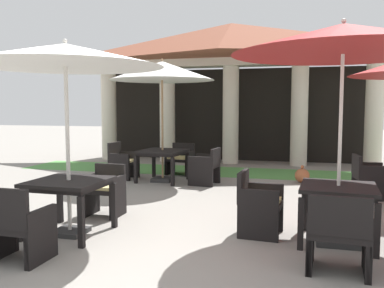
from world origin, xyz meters
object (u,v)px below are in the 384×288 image
object	(u,v)px
patio_umbrella_mid_left	(162,72)
patio_chair_far_back_west	(258,205)
patio_chair_mid_left_west	(123,162)
terracotta_urn	(302,175)
patio_table_near_foreground	(69,187)
patio_chair_far_back_south	(339,235)
patio_chair_near_foreground_south	(18,227)
patio_umbrella_far_back	(343,41)
patio_chair_mid_right_west	(369,178)
patio_chair_mid_left_east	(206,167)
patio_umbrella_near_foreground	(65,56)
patio_table_mid_left	(163,154)
patio_table_far_back	(338,193)
patio_chair_near_foreground_north	(105,191)
patio_chair_mid_left_north	(180,160)

from	to	relation	value
patio_umbrella_mid_left	patio_chair_far_back_west	bearing A→B (deg)	-53.92
patio_chair_mid_left_west	terracotta_urn	distance (m)	4.32
patio_table_near_foreground	patio_chair_far_back_south	world-z (taller)	patio_chair_far_back_south
patio_chair_near_foreground_south	terracotta_urn	size ratio (longest dim) A/B	2.14
patio_umbrella_far_back	terracotta_urn	size ratio (longest dim) A/B	6.90
patio_chair_mid_right_west	patio_chair_far_back_west	distance (m)	3.36
patio_chair_mid_left_west	patio_chair_far_back_south	world-z (taller)	patio_chair_mid_left_west
patio_chair_near_foreground_south	patio_chair_mid_right_west	distance (m)	6.26
patio_chair_mid_left_east	patio_umbrella_far_back	world-z (taller)	patio_umbrella_far_back
patio_umbrella_mid_left	terracotta_urn	size ratio (longest dim) A/B	6.98
patio_umbrella_mid_left	patio_chair_far_back_south	distance (m)	6.18
patio_chair_far_back_west	patio_chair_near_foreground_south	bearing A→B (deg)	-52.06
patio_table_near_foreground	patio_chair_far_back_south	size ratio (longest dim) A/B	1.15
patio_chair_mid_left_east	patio_chair_mid_left_west	distance (m)	2.17
patio_chair_mid_left_west	patio_umbrella_near_foreground	bearing A→B (deg)	21.47
patio_table_mid_left	patio_chair_near_foreground_south	bearing A→B (deg)	-89.74
patio_table_near_foreground	patio_umbrella_near_foreground	xyz separation A→B (m)	(-0.00, 0.00, 1.76)
patio_umbrella_near_foreground	patio_chair_far_back_south	world-z (taller)	patio_umbrella_near_foreground
patio_chair_mid_left_west	patio_chair_mid_right_west	bearing A→B (deg)	87.99
patio_table_far_back	patio_chair_far_back_west	distance (m)	1.05
patio_umbrella_near_foreground	patio_chair_mid_left_west	bearing A→B (deg)	104.76
patio_table_near_foreground	patio_umbrella_mid_left	size ratio (longest dim) A/B	0.34
patio_chair_mid_left_east	patio_chair_near_foreground_north	bearing A→B (deg)	168.03
patio_umbrella_mid_left	patio_chair_mid_right_west	distance (m)	4.97
patio_umbrella_near_foreground	patio_table_mid_left	bearing A→B (deg)	90.61
patio_table_near_foreground	patio_chair_mid_left_north	distance (m)	5.23
patio_umbrella_near_foreground	patio_chair_mid_left_north	xyz separation A→B (m)	(0.08, 5.22, -2.03)
patio_umbrella_far_back	terracotta_urn	xyz separation A→B (m)	(-0.38, 4.25, -2.40)
patio_chair_mid_left_north	patio_chair_mid_right_west	size ratio (longest dim) A/B	0.96
patio_table_near_foreground	terracotta_urn	distance (m)	5.75
patio_chair_mid_left_north	patio_chair_mid_left_west	xyz separation A→B (m)	(-1.21, -0.95, 0.01)
patio_umbrella_far_back	patio_chair_far_back_west	bearing A→B (deg)	175.25
patio_chair_near_foreground_north	patio_chair_mid_left_north	world-z (taller)	patio_chair_near_foreground_north
patio_chair_near_foreground_south	patio_chair_far_back_west	size ratio (longest dim) A/B	1.00
patio_chair_mid_left_east	patio_chair_far_back_south	xyz separation A→B (m)	(2.42, -4.50, 0.01)
patio_chair_mid_left_west	patio_umbrella_far_back	world-z (taller)	patio_umbrella_far_back
patio_umbrella_near_foreground	patio_umbrella_mid_left	bearing A→B (deg)	90.61
patio_chair_mid_left_north	patio_chair_far_back_south	world-z (taller)	patio_chair_far_back_south
patio_table_mid_left	patio_chair_far_back_south	world-z (taller)	patio_chair_far_back_south
patio_chair_mid_left_east	patio_chair_far_back_west	xyz separation A→B (m)	(1.49, -3.39, 0.00)
patio_table_near_foreground	patio_chair_near_foreground_south	bearing A→B (deg)	-91.15
patio_umbrella_mid_left	patio_table_far_back	distance (m)	5.43
patio_table_near_foreground	patio_umbrella_near_foreground	distance (m)	1.76
patio_chair_near_foreground_north	patio_chair_mid_left_west	bearing A→B (deg)	-69.38
patio_chair_mid_right_west	terracotta_urn	xyz separation A→B (m)	(-1.21, 1.36, -0.23)
patio_chair_far_back_west	terracotta_urn	bearing A→B (deg)	176.08
patio_table_far_back	patio_chair_far_back_south	bearing A→B (deg)	-94.75
terracotta_urn	patio_chair_mid_left_west	bearing A→B (deg)	-173.13
patio_umbrella_mid_left	patio_chair_mid_right_west	xyz separation A→B (m)	(4.41, -0.71, -2.17)
patio_umbrella_far_back	patio_table_far_back	bearing A→B (deg)	-165.96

